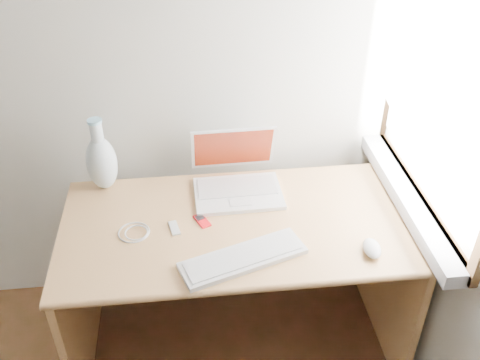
{
  "coord_description": "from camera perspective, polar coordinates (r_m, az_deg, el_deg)",
  "views": [
    {
      "loc": [
        0.82,
        -0.35,
        2.1
      ],
      "look_at": [
        1.01,
        1.35,
        0.89
      ],
      "focal_mm": 40.0,
      "sensor_mm": 36.0,
      "label": 1
    }
  ],
  "objects": [
    {
      "name": "external_keyboard",
      "position": [
        1.96,
        0.35,
        -8.3
      ],
      "size": [
        0.49,
        0.28,
        0.02
      ],
      "rotation": [
        0.0,
        0.0,
        0.33
      ],
      "color": "silver",
      "rests_on": "desk"
    },
    {
      "name": "mouse",
      "position": [
        2.04,
        13.91,
        -7.09
      ],
      "size": [
        0.07,
        0.11,
        0.04
      ],
      "primitive_type": "ellipsoid",
      "rotation": [
        0.0,
        0.0,
        -0.09
      ],
      "color": "white",
      "rests_on": "desk"
    },
    {
      "name": "ipod",
      "position": [
        2.13,
        -4.07,
        -4.36
      ],
      "size": [
        0.07,
        0.1,
        0.01
      ],
      "rotation": [
        0.0,
        0.0,
        0.43
      ],
      "color": "red",
      "rests_on": "desk"
    },
    {
      "name": "cable_coil",
      "position": [
        2.12,
        -11.24,
        -5.49
      ],
      "size": [
        0.13,
        0.13,
        0.01
      ],
      "primitive_type": "torus",
      "rotation": [
        0.0,
        0.0,
        0.03
      ],
      "color": "silver",
      "rests_on": "desk"
    },
    {
      "name": "window",
      "position": [
        2.05,
        20.4,
        9.29
      ],
      "size": [
        0.11,
        0.99,
        1.1
      ],
      "color": "white",
      "rests_on": "right_wall"
    },
    {
      "name": "desk",
      "position": [
        2.33,
        -0.47,
        -7.22
      ],
      "size": [
        1.4,
        0.7,
        0.74
      ],
      "color": "tan",
      "rests_on": "floor"
    },
    {
      "name": "remote",
      "position": [
        2.11,
        -7.02,
        -5.1
      ],
      "size": [
        0.05,
        0.09,
        0.01
      ],
      "primitive_type": "cube",
      "rotation": [
        0.0,
        0.0,
        0.21
      ],
      "color": "silver",
      "rests_on": "desk"
    },
    {
      "name": "vase",
      "position": [
        2.32,
        -14.55,
        1.97
      ],
      "size": [
        0.13,
        0.13,
        0.33
      ],
      "color": "silver",
      "rests_on": "desk"
    },
    {
      "name": "laptop",
      "position": [
        2.27,
        -0.33,
        0.24
      ],
      "size": [
        0.37,
        0.31,
        0.25
      ],
      "rotation": [
        0.0,
        0.0,
        0.02
      ],
      "color": "white",
      "rests_on": "desk"
    }
  ]
}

